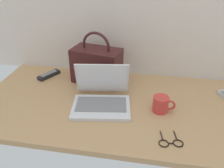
{
  "coord_description": "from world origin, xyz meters",
  "views": [
    {
      "loc": [
        0.14,
        -1.07,
        0.77
      ],
      "look_at": [
        -0.05,
        0.0,
        0.15
      ],
      "focal_mm": 37.53,
      "sensor_mm": 36.0,
      "label": 1
    }
  ],
  "objects_px": {
    "coffee_mug": "(161,104)",
    "eyeglasses": "(171,143)",
    "laptop": "(101,97)",
    "handbag": "(97,65)",
    "remote_control_near": "(49,75)"
  },
  "relations": [
    {
      "from": "coffee_mug",
      "to": "eyeglasses",
      "type": "height_order",
      "value": "coffee_mug"
    },
    {
      "from": "remote_control_near",
      "to": "handbag",
      "type": "height_order",
      "value": "handbag"
    },
    {
      "from": "eyeglasses",
      "to": "handbag",
      "type": "distance_m",
      "value": 0.68
    },
    {
      "from": "laptop",
      "to": "eyeglasses",
      "type": "distance_m",
      "value": 0.44
    },
    {
      "from": "laptop",
      "to": "eyeglasses",
      "type": "bearing_deg",
      "value": -34.07
    },
    {
      "from": "handbag",
      "to": "remote_control_near",
      "type": "bearing_deg",
      "value": 179.05
    },
    {
      "from": "coffee_mug",
      "to": "eyeglasses",
      "type": "relative_size",
      "value": 0.99
    },
    {
      "from": "remote_control_near",
      "to": "handbag",
      "type": "distance_m",
      "value": 0.35
    },
    {
      "from": "coffee_mug",
      "to": "handbag",
      "type": "xyz_separation_m",
      "value": [
        -0.41,
        0.26,
        0.07
      ]
    },
    {
      "from": "eyeglasses",
      "to": "handbag",
      "type": "height_order",
      "value": "handbag"
    },
    {
      "from": "coffee_mug",
      "to": "eyeglasses",
      "type": "bearing_deg",
      "value": -79.41
    },
    {
      "from": "remote_control_near",
      "to": "eyeglasses",
      "type": "bearing_deg",
      "value": -32.68
    },
    {
      "from": "laptop",
      "to": "handbag",
      "type": "xyz_separation_m",
      "value": [
        -0.08,
        0.25,
        0.07
      ]
    },
    {
      "from": "handbag",
      "to": "coffee_mug",
      "type": "bearing_deg",
      "value": -32.78
    },
    {
      "from": "laptop",
      "to": "remote_control_near",
      "type": "height_order",
      "value": "laptop"
    }
  ]
}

